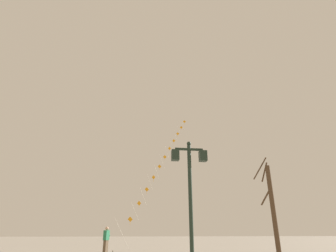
{
  "coord_description": "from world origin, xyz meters",
  "views": [
    {
      "loc": [
        0.41,
        -0.09,
        1.37
      ],
      "look_at": [
        2.61,
        17.76,
        8.48
      ],
      "focal_mm": 28.78,
      "sensor_mm": 36.0,
      "label": 1
    }
  ],
  "objects_px": {
    "twin_lantern_lamp_post": "(190,178)",
    "bare_tree": "(272,209)",
    "kite_train": "(162,162)",
    "kite_flyer": "(106,240)"
  },
  "relations": [
    {
      "from": "twin_lantern_lamp_post",
      "to": "bare_tree",
      "type": "xyz_separation_m",
      "value": [
        5.03,
        3.83,
        -0.72
      ]
    },
    {
      "from": "twin_lantern_lamp_post",
      "to": "bare_tree",
      "type": "height_order",
      "value": "bare_tree"
    },
    {
      "from": "kite_train",
      "to": "kite_flyer",
      "type": "xyz_separation_m",
      "value": [
        -4.46,
        -8.3,
        -7.36
      ]
    },
    {
      "from": "bare_tree",
      "to": "kite_train",
      "type": "bearing_deg",
      "value": 106.77
    },
    {
      "from": "twin_lantern_lamp_post",
      "to": "bare_tree",
      "type": "bearing_deg",
      "value": 37.23
    },
    {
      "from": "kite_flyer",
      "to": "twin_lantern_lamp_post",
      "type": "bearing_deg",
      "value": -130.74
    },
    {
      "from": "bare_tree",
      "to": "twin_lantern_lamp_post",
      "type": "bearing_deg",
      "value": -142.77
    },
    {
      "from": "kite_train",
      "to": "kite_flyer",
      "type": "relative_size",
      "value": 9.28
    },
    {
      "from": "kite_flyer",
      "to": "bare_tree",
      "type": "xyz_separation_m",
      "value": [
        8.72,
        -5.84,
        1.58
      ]
    },
    {
      "from": "twin_lantern_lamp_post",
      "to": "kite_flyer",
      "type": "relative_size",
      "value": 2.7
    }
  ]
}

